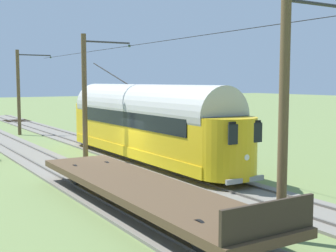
{
  "coord_description": "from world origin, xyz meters",
  "views": [
    {
      "loc": [
        9.65,
        21.09,
        4.48
      ],
      "look_at": [
        -3.27,
        0.03,
        2.05
      ],
      "focal_mm": 48.92,
      "sensor_mm": 36.0,
      "label": 1
    }
  ],
  "objects_px": {
    "catenary_pole_foreground": "(19,91)",
    "vintage_streetcar": "(145,121)",
    "flatcar_adjacent": "(143,188)",
    "catenary_pole_mid_near": "(86,95)",
    "catenary_pole_mid_far": "(286,109)"
  },
  "relations": [
    {
      "from": "catenary_pole_mid_near",
      "to": "catenary_pole_mid_far",
      "type": "bearing_deg",
      "value": 90.0
    },
    {
      "from": "flatcar_adjacent",
      "to": "vintage_streetcar",
      "type": "bearing_deg",
      "value": -119.21
    },
    {
      "from": "vintage_streetcar",
      "to": "catenary_pole_foreground",
      "type": "distance_m",
      "value": 17.08
    },
    {
      "from": "vintage_streetcar",
      "to": "catenary_pole_mid_near",
      "type": "relative_size",
      "value": 2.39
    },
    {
      "from": "catenary_pole_foreground",
      "to": "vintage_streetcar",
      "type": "bearing_deg",
      "value": 99.14
    },
    {
      "from": "flatcar_adjacent",
      "to": "catenary_pole_mid_far",
      "type": "bearing_deg",
      "value": 116.21
    },
    {
      "from": "flatcar_adjacent",
      "to": "catenary_pole_mid_near",
      "type": "distance_m",
      "value": 11.14
    },
    {
      "from": "catenary_pole_foreground",
      "to": "catenary_pole_mid_near",
      "type": "relative_size",
      "value": 1.0
    },
    {
      "from": "vintage_streetcar",
      "to": "catenary_pole_mid_near",
      "type": "xyz_separation_m",
      "value": [
        2.7,
        -1.87,
        1.44
      ]
    },
    {
      "from": "vintage_streetcar",
      "to": "flatcar_adjacent",
      "type": "bearing_deg",
      "value": 60.79
    },
    {
      "from": "flatcar_adjacent",
      "to": "catenary_pole_mid_near",
      "type": "relative_size",
      "value": 1.8
    },
    {
      "from": "flatcar_adjacent",
      "to": "catenary_pole_foreground",
      "type": "height_order",
      "value": "catenary_pole_foreground"
    },
    {
      "from": "catenary_pole_mid_far",
      "to": "catenary_pole_mid_near",
      "type": "bearing_deg",
      "value": -90.0
    },
    {
      "from": "flatcar_adjacent",
      "to": "catenary_pole_foreground",
      "type": "distance_m",
      "value": 25.73
    },
    {
      "from": "vintage_streetcar",
      "to": "flatcar_adjacent",
      "type": "xyz_separation_m",
      "value": [
        4.86,
        8.68,
        -1.4
      ]
    }
  ]
}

